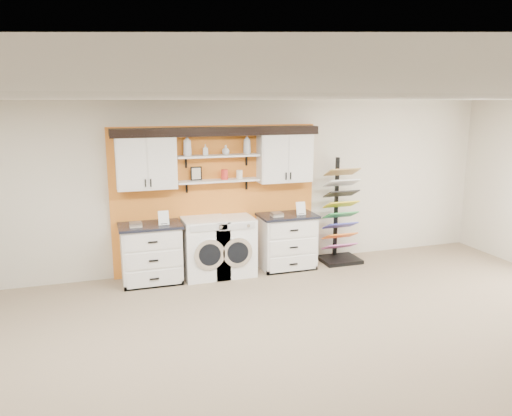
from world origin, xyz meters
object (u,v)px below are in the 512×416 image
object	(u,v)px
washer	(205,248)
sample_rack	(340,230)
base_cabinet_left	(151,253)
base_cabinet_right	(287,241)
dryer	(232,246)

from	to	relation	value
washer	sample_rack	world-z (taller)	sample_rack
base_cabinet_left	base_cabinet_right	bearing A→B (deg)	0.00
base_cabinet_right	dryer	world-z (taller)	dryer
washer	dryer	distance (m)	0.45
sample_rack	base_cabinet_left	bearing A→B (deg)	-179.32
base_cabinet_right	washer	size ratio (longest dim) A/B	0.99
base_cabinet_left	sample_rack	distance (m)	3.27
washer	sample_rack	bearing A→B (deg)	0.99
dryer	sample_rack	size ratio (longest dim) A/B	0.52
dryer	sample_rack	bearing A→B (deg)	1.21
washer	sample_rack	xyz separation A→B (m)	(2.42, 0.04, 0.08)
base_cabinet_left	sample_rack	world-z (taller)	sample_rack
washer	sample_rack	distance (m)	2.42
base_cabinet_right	sample_rack	bearing A→B (deg)	2.17
base_cabinet_right	sample_rack	world-z (taller)	sample_rack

